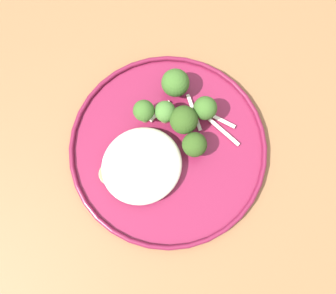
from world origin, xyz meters
TOP-DOWN VIEW (x-y plane):
  - ground at (0.00, 0.00)m, footprint 6.00×6.00m
  - wooden_dining_table at (0.00, 0.00)m, footprint 1.40×1.00m
  - dinner_plate at (0.03, 0.05)m, footprint 0.29×0.29m
  - noodle_bed at (-0.02, 0.04)m, footprint 0.12×0.11m
  - seared_scallop_tilted_round at (-0.02, 0.05)m, footprint 0.02×0.02m
  - seared_scallop_front_small at (-0.02, 0.03)m, footprint 0.03×0.03m
  - seared_scallop_right_edge at (-0.00, 0.08)m, footprint 0.03×0.03m
  - seared_scallop_tiny_bay at (-0.06, 0.06)m, footprint 0.03×0.03m
  - broccoli_floret_beside_noodles at (0.06, 0.02)m, footprint 0.04×0.04m
  - broccoli_floret_tall_stalk at (0.05, 0.09)m, footprint 0.03×0.03m
  - broccoli_floret_rear_charred at (0.09, 0.11)m, footprint 0.04×0.04m
  - broccoli_floret_split_head at (0.06, 0.06)m, footprint 0.04×0.04m
  - broccoli_floret_small_sprig at (0.10, 0.06)m, footprint 0.03×0.03m
  - broccoli_floret_near_rim at (0.02, 0.10)m, footprint 0.03×0.03m
  - onion_sliver_long_sliver at (0.09, 0.07)m, footprint 0.02×0.06m
  - onion_sliver_pale_crescent at (0.05, 0.10)m, footprint 0.04×0.01m
  - onion_sliver_curled_piece at (0.11, 0.02)m, footprint 0.02×0.06m
  - onion_sliver_short_strip at (0.11, 0.04)m, footprint 0.03×0.05m

SIDE VIEW (x-z plane):
  - ground at x=0.00m, z-range 0.00..0.00m
  - wooden_dining_table at x=0.00m, z-range 0.29..1.03m
  - dinner_plate at x=0.03m, z-range 0.74..0.76m
  - onion_sliver_long_sliver at x=0.09m, z-range 0.75..0.76m
  - onion_sliver_pale_crescent at x=0.05m, z-range 0.75..0.76m
  - onion_sliver_curled_piece at x=0.11m, z-range 0.75..0.76m
  - onion_sliver_short_strip at x=0.11m, z-range 0.75..0.76m
  - seared_scallop_tiny_bay at x=-0.06m, z-range 0.75..0.77m
  - seared_scallop_tilted_round at x=-0.02m, z-range 0.75..0.77m
  - seared_scallop_right_edge at x=0.00m, z-range 0.75..0.77m
  - seared_scallop_front_small at x=-0.02m, z-range 0.75..0.77m
  - noodle_bed at x=-0.02m, z-range 0.75..0.78m
  - broccoli_floret_beside_noodles at x=0.06m, z-range 0.75..0.80m
  - broccoli_floret_rear_charred at x=0.09m, z-range 0.75..0.81m
  - broccoli_floret_tall_stalk at x=0.05m, z-range 0.76..0.80m
  - broccoli_floret_small_sprig at x=0.10m, z-range 0.76..0.81m
  - broccoli_floret_split_head at x=0.06m, z-range 0.76..0.81m
  - broccoli_floret_near_rim at x=0.02m, z-range 0.76..0.81m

